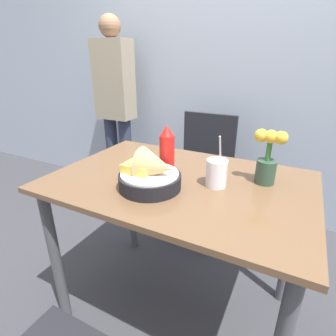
% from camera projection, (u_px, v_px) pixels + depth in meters
% --- Properties ---
extents(ground_plane, '(12.00, 12.00, 0.00)m').
position_uv_depth(ground_plane, '(177.00, 306.00, 1.44)').
color(ground_plane, '#38383D').
extents(wall_window, '(7.00, 0.06, 2.60)m').
position_uv_depth(wall_window, '(249.00, 52.00, 1.92)').
color(wall_window, '#9EA8B7').
rests_on(wall_window, ground_plane).
extents(dining_table, '(1.11, 0.75, 0.77)m').
position_uv_depth(dining_table, '(179.00, 202.00, 1.19)').
color(dining_table, brown).
rests_on(dining_table, ground_plane).
extents(chair_far_window, '(0.40, 0.40, 0.89)m').
position_uv_depth(chair_far_window, '(204.00, 164.00, 1.95)').
color(chair_far_window, black).
rests_on(chair_far_window, ground_plane).
extents(food_basket, '(0.25, 0.25, 0.17)m').
position_uv_depth(food_basket, '(152.00, 175.00, 1.04)').
color(food_basket, black).
rests_on(food_basket, dining_table).
extents(ketchup_bottle, '(0.07, 0.07, 0.22)m').
position_uv_depth(ketchup_bottle, '(167.00, 149.00, 1.19)').
color(ketchup_bottle, red).
rests_on(ketchup_bottle, dining_table).
extents(drink_cup, '(0.09, 0.09, 0.23)m').
position_uv_depth(drink_cup, '(216.00, 174.00, 1.06)').
color(drink_cup, silver).
rests_on(drink_cup, dining_table).
extents(flower_vase, '(0.13, 0.08, 0.23)m').
position_uv_depth(flower_vase, '(268.00, 158.00, 1.07)').
color(flower_vase, '#2D4738').
rests_on(flower_vase, dining_table).
extents(person_standing, '(0.32, 0.18, 1.58)m').
position_uv_depth(person_standing, '(116.00, 102.00, 2.28)').
color(person_standing, '#2D3347').
rests_on(person_standing, ground_plane).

